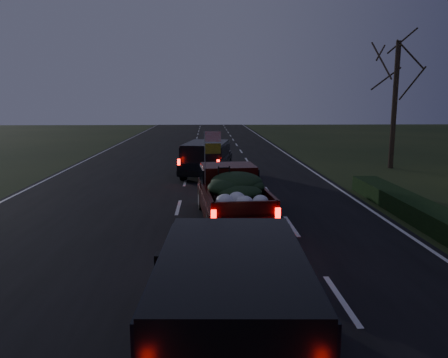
{
  "coord_description": "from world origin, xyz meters",
  "views": [
    {
      "loc": [
        1.05,
        -10.25,
        3.78
      ],
      "look_at": [
        1.58,
        3.57,
        1.3
      ],
      "focal_mm": 35.0,
      "sensor_mm": 36.0,
      "label": 1
    }
  ],
  "objects": [
    {
      "name": "bare_tree_far",
      "position": [
        11.5,
        14.0,
        5.23
      ],
      "size": [
        3.6,
        3.6,
        7.0
      ],
      "color": "black",
      "rests_on": "ground"
    },
    {
      "name": "road_asphalt",
      "position": [
        0.0,
        0.0,
        0.01
      ],
      "size": [
        14.0,
        120.0,
        0.02
      ],
      "primitive_type": "cube",
      "color": "black",
      "rests_on": "ground"
    },
    {
      "name": "hedge_row",
      "position": [
        7.8,
        3.0,
        0.3
      ],
      "size": [
        1.0,
        10.0,
        0.6
      ],
      "primitive_type": "cube",
      "color": "black",
      "rests_on": "ground"
    },
    {
      "name": "ground",
      "position": [
        0.0,
        0.0,
        0.0
      ],
      "size": [
        120.0,
        120.0,
        0.0
      ],
      "primitive_type": "plane",
      "color": "black",
      "rests_on": "ground"
    },
    {
      "name": "pickup_truck",
      "position": [
        1.82,
        3.2,
        0.96
      ],
      "size": [
        2.28,
        5.02,
        2.56
      ],
      "rotation": [
        0.0,
        0.0,
        0.09
      ],
      "color": "#340807",
      "rests_on": "ground"
    },
    {
      "name": "rear_suv",
      "position": [
        1.38,
        -4.54,
        1.07
      ],
      "size": [
        2.35,
        5.02,
        1.42
      ],
      "rotation": [
        0.0,
        0.0,
        -0.04
      ],
      "color": "black",
      "rests_on": "ground"
    },
    {
      "name": "lead_suv",
      "position": [
        1.02,
        11.74,
        1.06
      ],
      "size": [
        2.81,
        5.14,
        1.4
      ],
      "rotation": [
        0.0,
        0.0,
        -0.17
      ],
      "color": "black",
      "rests_on": "ground"
    }
  ]
}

